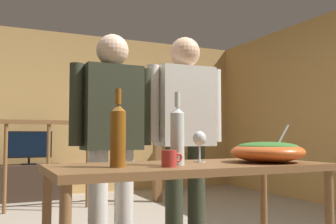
# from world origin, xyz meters

# --- Properties ---
(back_wall) EXTENTS (5.55, 0.10, 2.51)m
(back_wall) POSITION_xyz_m (0.00, 3.26, 1.25)
(back_wall) COLOR tan
(back_wall) RESTS_ON ground_plane
(side_wall_right) EXTENTS (0.10, 4.89, 2.51)m
(side_wall_right) POSITION_xyz_m (2.78, 0.98, 1.25)
(side_wall_right) COLOR tan
(side_wall_right) RESTS_ON ground_plane
(framed_picture) EXTENTS (0.62, 0.03, 0.72)m
(framed_picture) POSITION_xyz_m (1.05, 3.20, 1.54)
(framed_picture) COLOR #77AC95
(stair_railing) EXTENTS (3.45, 0.10, 1.14)m
(stair_railing) POSITION_xyz_m (-0.36, 2.02, 0.70)
(stair_railing) COLOR brown
(stair_railing) RESTS_ON ground_plane
(tv_console) EXTENTS (0.90, 0.40, 0.49)m
(tv_console) POSITION_xyz_m (-0.75, 2.91, 0.24)
(tv_console) COLOR #38281E
(tv_console) RESTS_ON ground_plane
(flat_screen_tv) EXTENTS (0.60, 0.12, 0.47)m
(flat_screen_tv) POSITION_xyz_m (-0.75, 2.88, 0.76)
(flat_screen_tv) COLOR black
(flat_screen_tv) RESTS_ON tv_console
(serving_table) EXTENTS (1.55, 0.66, 0.74)m
(serving_table) POSITION_xyz_m (-0.21, -0.91, 0.67)
(serving_table) COLOR brown
(serving_table) RESTS_ON ground_plane
(salad_bowl) EXTENTS (0.43, 0.43, 0.23)m
(salad_bowl) POSITION_xyz_m (0.26, -1.00, 0.81)
(salad_bowl) COLOR #DB5B23
(salad_bowl) RESTS_ON serving_table
(wine_glass) EXTENTS (0.08, 0.08, 0.19)m
(wine_glass) POSITION_xyz_m (-0.10, -0.82, 0.87)
(wine_glass) COLOR silver
(wine_glass) RESTS_ON serving_table
(wine_bottle_clear) EXTENTS (0.08, 0.08, 0.39)m
(wine_bottle_clear) POSITION_xyz_m (-0.32, -0.97, 0.90)
(wine_bottle_clear) COLOR silver
(wine_bottle_clear) RESTS_ON serving_table
(wine_bottle_amber) EXTENTS (0.08, 0.08, 0.39)m
(wine_bottle_amber) POSITION_xyz_m (-0.65, -0.97, 0.91)
(wine_bottle_amber) COLOR brown
(wine_bottle_amber) RESTS_ON serving_table
(mug_blue) EXTENTS (0.11, 0.08, 0.10)m
(mug_blue) POSITION_xyz_m (0.47, -0.74, 0.79)
(mug_blue) COLOR #3866B2
(mug_blue) RESTS_ON serving_table
(mug_red) EXTENTS (0.11, 0.08, 0.09)m
(mug_red) POSITION_xyz_m (-0.41, -1.06, 0.78)
(mug_red) COLOR #B7332D
(mug_red) RESTS_ON serving_table
(person_standing_left) EXTENTS (0.58, 0.23, 1.59)m
(person_standing_left) POSITION_xyz_m (-0.49, -0.30, 0.94)
(person_standing_left) COLOR beige
(person_standing_left) RESTS_ON ground_plane
(person_standing_right) EXTENTS (0.60, 0.23, 1.63)m
(person_standing_right) POSITION_xyz_m (0.07, -0.30, 0.97)
(person_standing_right) COLOR #2D3323
(person_standing_right) RESTS_ON ground_plane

